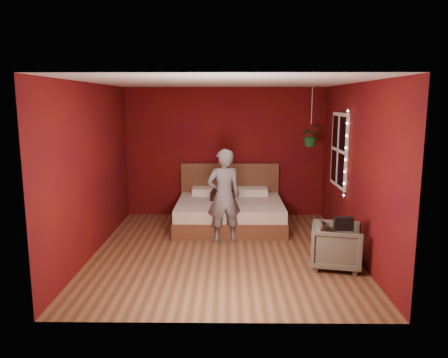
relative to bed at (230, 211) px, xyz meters
The scene contains 10 objects.
floor 1.48m from the bed, 93.91° to the right, with size 4.50×4.50×0.00m, color #8D5D38.
room_walls 2.02m from the bed, 93.91° to the right, with size 4.04×4.54×2.62m.
window 2.30m from the bed, 16.49° to the right, with size 0.05×0.97×1.27m.
fairy_lights 2.46m from the bed, 30.34° to the right, with size 0.04×0.04×1.45m.
bed is the anchor object (origin of this frame).
person 1.08m from the bed, 96.06° to the right, with size 0.57×0.37×1.56m, color slate.
armchair 2.58m from the bed, 54.40° to the right, with size 0.67×0.69×0.63m, color #6C6955.
handbag 2.83m from the bed, 57.12° to the right, with size 0.25×0.12×0.18m, color black.
throw_pillow 0.33m from the bed, 144.56° to the left, with size 0.44×0.44×0.16m, color black.
hanging_plant 2.06m from the bed, ahead, with size 0.46×0.43×1.10m.
Camera 1 is at (0.08, -6.55, 2.33)m, focal length 35.00 mm.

